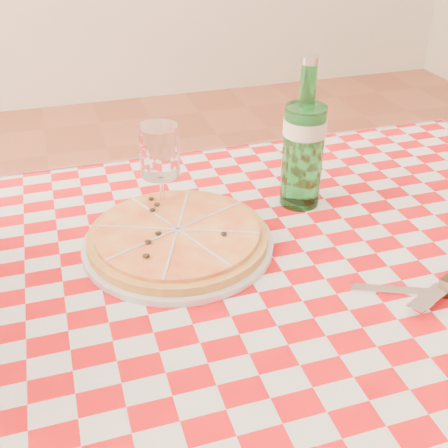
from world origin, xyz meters
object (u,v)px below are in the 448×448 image
object	(u,v)px
dining_table	(248,328)
water_bottle	(304,134)
wine_glass	(161,173)
pizza_plate	(178,236)

from	to	relation	value
dining_table	water_bottle	distance (m)	0.33
dining_table	wine_glass	bearing A→B (deg)	111.53
pizza_plate	wine_glass	bearing A→B (deg)	91.55
dining_table	wine_glass	size ratio (longest dim) A/B	7.31
dining_table	water_bottle	size ratio (longest dim) A/B	4.61
water_bottle	wine_glass	size ratio (longest dim) A/B	1.58
pizza_plate	wine_glass	distance (m)	0.12
water_bottle	pizza_plate	bearing A→B (deg)	-163.24
water_bottle	dining_table	bearing A→B (deg)	-131.04
pizza_plate	dining_table	bearing A→B (deg)	-54.27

